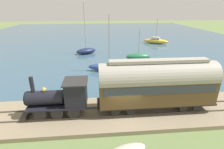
{
  "coord_description": "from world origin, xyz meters",
  "views": [
    {
      "loc": [
        -12.05,
        2.08,
        8.82
      ],
      "look_at": [
        6.33,
        0.39,
        1.52
      ],
      "focal_mm": 28.0,
      "sensor_mm": 36.0,
      "label": 1
    }
  ],
  "objects": [
    {
      "name": "rail_embankment",
      "position": [
        0.61,
        0.0,
        0.18
      ],
      "size": [
        5.27,
        56.0,
        0.47
      ],
      "color": "#84755B",
      "rests_on": "ground"
    },
    {
      "name": "rowboat_near_shore",
      "position": [
        9.23,
        -5.23,
        0.23
      ],
      "size": [
        2.06,
        1.8,
        0.44
      ],
      "rotation": [
        0.0,
        0.0,
        -0.97
      ],
      "color": "beige",
      "rests_on": "harbor_water"
    },
    {
      "name": "passenger_coach",
      "position": [
        0.61,
        -2.8,
        2.91
      ],
      "size": [
        2.32,
        9.89,
        4.45
      ],
      "color": "black",
      "rests_on": "rail_embankment"
    },
    {
      "name": "sailboat_navy",
      "position": [
        21.67,
        4.06,
        0.61
      ],
      "size": [
        3.22,
        4.32,
        9.39
      ],
      "rotation": [
        0.0,
        0.0,
        0.42
      ],
      "color": "#192347",
      "rests_on": "harbor_water"
    },
    {
      "name": "sailboat_green",
      "position": [
        16.41,
        -5.09,
        0.66
      ],
      "size": [
        1.62,
        4.21,
        5.38
      ],
      "rotation": [
        0.0,
        0.0,
        -0.02
      ],
      "color": "#236B42",
      "rests_on": "harbor_water"
    },
    {
      "name": "rowboat_off_pier",
      "position": [
        8.39,
        -11.84,
        0.26
      ],
      "size": [
        2.28,
        2.01,
        0.5
      ],
      "rotation": [
        0.0,
        0.0,
        -1.0
      ],
      "color": "beige",
      "rests_on": "harbor_water"
    },
    {
      "name": "harbor_water",
      "position": [
        43.54,
        0.0,
        0.0
      ],
      "size": [
        80.0,
        80.0,
        0.01
      ],
      "color": "#38566B",
      "rests_on": "ground"
    },
    {
      "name": "ground_plane",
      "position": [
        0.0,
        0.0,
        0.0
      ],
      "size": [
        200.0,
        200.0,
        0.0
      ],
      "primitive_type": "plane",
      "color": "#607542"
    },
    {
      "name": "steam_locomotive",
      "position": [
        0.61,
        4.93,
        2.08
      ],
      "size": [
        2.05,
        5.27,
        3.34
      ],
      "color": "black",
      "rests_on": "rail_embankment"
    },
    {
      "name": "sailboat_yellow",
      "position": [
        30.1,
        -12.69,
        0.65
      ],
      "size": [
        4.13,
        6.06,
        5.94
      ],
      "rotation": [
        0.0,
        0.0,
        -0.49
      ],
      "color": "gold",
      "rests_on": "harbor_water"
    },
    {
      "name": "sailboat_blue",
      "position": [
        11.35,
        0.32,
        0.63
      ],
      "size": [
        2.29,
        6.19,
        7.82
      ],
      "rotation": [
        0.0,
        0.0,
        -0.21
      ],
      "color": "#335199",
      "rests_on": "harbor_water"
    }
  ]
}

